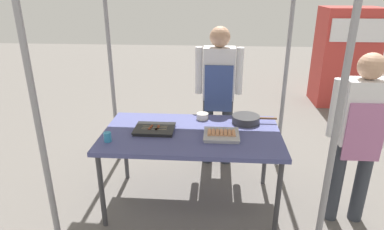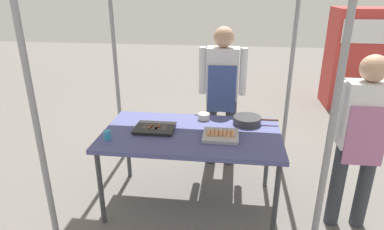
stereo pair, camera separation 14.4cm
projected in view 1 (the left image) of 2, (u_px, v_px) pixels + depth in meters
name	position (u px, v px, depth m)	size (l,w,h in m)	color
ground_plane	(192.00, 202.00, 3.28)	(18.00, 18.00, 0.00)	#66605B
stall_table	(192.00, 138.00, 3.02)	(1.60, 0.90, 0.75)	#4C518C
tray_grilled_sausages	(221.00, 135.00, 2.91)	(0.31, 0.29, 0.05)	#ADADB2
tray_meat_skewers	(155.00, 129.00, 3.03)	(0.36, 0.28, 0.04)	black
cooking_wok	(246.00, 119.00, 3.21)	(0.43, 0.27, 0.07)	#38383A
condiment_bowl	(202.00, 116.00, 3.30)	(0.12, 0.12, 0.06)	silver
drink_cup_near_edge	(108.00, 137.00, 2.82)	(0.06, 0.06, 0.08)	#338CBF
vendor_woman	(219.00, 87.00, 3.68)	(0.52, 0.23, 1.59)	#333842
customer_nearby	(359.00, 129.00, 2.73)	(0.52, 0.22, 1.52)	#333842
neighbor_stall_left	(345.00, 57.00, 5.75)	(0.93, 0.73, 1.65)	#BF3833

